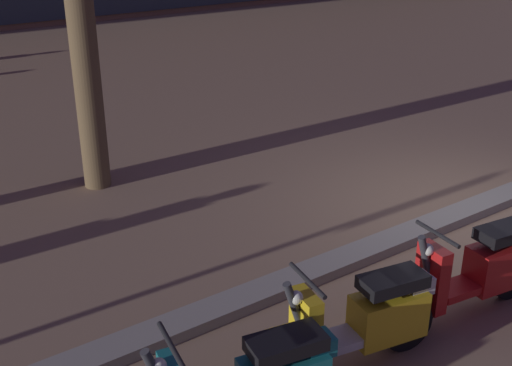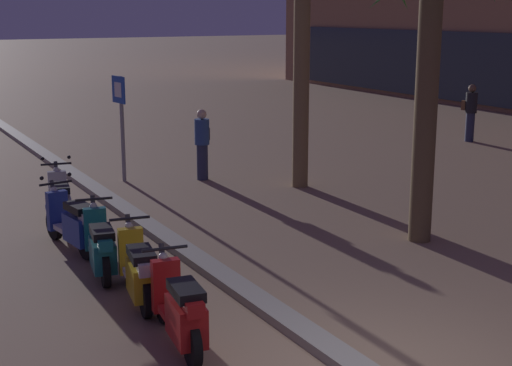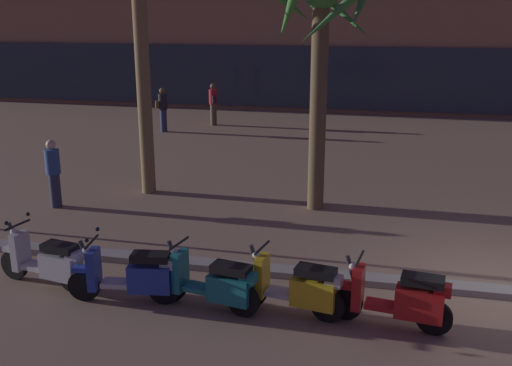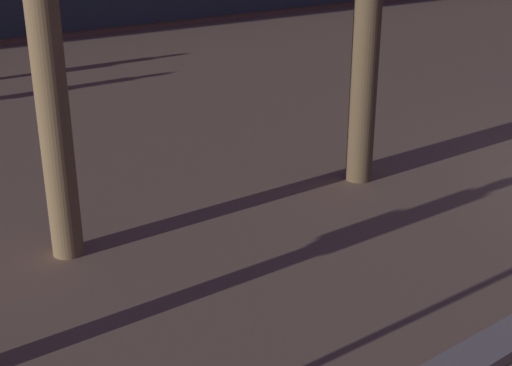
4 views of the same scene
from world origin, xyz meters
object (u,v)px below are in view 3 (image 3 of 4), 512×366
(scooter_teal_mid_centre, at_px, (214,284))
(palm_tree_mid_walkway, at_px, (321,38))
(scooter_yellow_far_back, at_px, (297,288))
(pedestrian_by_palm_tree, at_px, (53,172))
(scooter_blue_mid_front, at_px, (133,276))
(scooter_red_gap_after_mid, at_px, (400,299))
(pedestrian_strolling_near_curb, at_px, (163,109))
(pedestrian_window_shopping, at_px, (213,103))
(palm_tree_by_mall_entrance, at_px, (140,6))
(scooter_silver_last_in_row, at_px, (48,262))

(scooter_teal_mid_centre, bearing_deg, palm_tree_mid_walkway, 79.77)
(scooter_teal_mid_centre, xyz_separation_m, scooter_yellow_far_back, (1.28, 0.11, 0.01))
(palm_tree_mid_walkway, xyz_separation_m, pedestrian_by_palm_tree, (-6.07, -1.24, -3.06))
(scooter_blue_mid_front, distance_m, scooter_yellow_far_back, 2.62)
(scooter_blue_mid_front, relative_size, scooter_red_gap_after_mid, 1.01)
(scooter_teal_mid_centre, height_order, palm_tree_mid_walkway, palm_tree_mid_walkway)
(scooter_teal_mid_centre, height_order, pedestrian_strolling_near_curb, pedestrian_strolling_near_curb)
(palm_tree_mid_walkway, xyz_separation_m, pedestrian_window_shopping, (-5.38, 9.69, -3.02))
(scooter_yellow_far_back, xyz_separation_m, pedestrian_strolling_near_curb, (-7.21, 13.09, 0.45))
(scooter_teal_mid_centre, relative_size, pedestrian_window_shopping, 1.05)
(palm_tree_by_mall_entrance, bearing_deg, palm_tree_mid_walkway, -4.62)
(scooter_teal_mid_centre, xyz_separation_m, pedestrian_by_palm_tree, (-5.12, 4.04, 0.42))
(palm_tree_by_mall_entrance, bearing_deg, pedestrian_window_shopping, 96.25)
(scooter_yellow_far_back, bearing_deg, scooter_teal_mid_centre, -174.93)
(pedestrian_window_shopping, bearing_deg, palm_tree_by_mall_entrance, -83.75)
(scooter_red_gap_after_mid, xyz_separation_m, pedestrian_strolling_near_curb, (-8.73, 13.15, 0.44))
(palm_tree_by_mall_entrance, bearing_deg, pedestrian_by_palm_tree, -137.20)
(scooter_yellow_far_back, xyz_separation_m, pedestrian_window_shopping, (-5.71, 14.85, 0.45))
(scooter_yellow_far_back, relative_size, palm_tree_by_mall_entrance, 0.28)
(scooter_silver_last_in_row, bearing_deg, pedestrian_window_shopping, 95.65)
(scooter_blue_mid_front, xyz_separation_m, pedestrian_strolling_near_curb, (-4.59, 13.24, 0.45))
(scooter_teal_mid_centre, xyz_separation_m, pedestrian_window_shopping, (-4.42, 14.97, 0.46))
(pedestrian_strolling_near_curb, xyz_separation_m, pedestrian_by_palm_tree, (0.81, -9.16, -0.04))
(scooter_teal_mid_centre, distance_m, scooter_yellow_far_back, 1.29)
(scooter_teal_mid_centre, bearing_deg, scooter_yellow_far_back, 5.07)
(scooter_blue_mid_front, xyz_separation_m, pedestrian_by_palm_tree, (-3.79, 4.08, 0.41))
(scooter_yellow_far_back, bearing_deg, scooter_silver_last_in_row, 179.11)
(scooter_blue_mid_front, distance_m, scooter_teal_mid_centre, 1.33)
(scooter_silver_last_in_row, distance_m, palm_tree_by_mall_entrance, 6.87)
(scooter_yellow_far_back, height_order, palm_tree_mid_walkway, palm_tree_mid_walkway)
(scooter_silver_last_in_row, bearing_deg, scooter_teal_mid_centre, -3.47)
(pedestrian_by_palm_tree, bearing_deg, scooter_yellow_far_back, -31.51)
(palm_tree_by_mall_entrance, distance_m, pedestrian_strolling_near_curb, 8.80)
(palm_tree_mid_walkway, relative_size, pedestrian_window_shopping, 3.15)
(pedestrian_strolling_near_curb, bearing_deg, palm_tree_by_mall_entrance, -71.56)
(scooter_silver_last_in_row, xyz_separation_m, pedestrian_window_shopping, (-1.46, 14.79, 0.46))
(pedestrian_strolling_near_curb, relative_size, pedestrian_by_palm_tree, 1.04)
(scooter_blue_mid_front, relative_size, scooter_teal_mid_centre, 1.03)
(scooter_silver_last_in_row, height_order, scooter_red_gap_after_mid, scooter_silver_last_in_row)
(scooter_teal_mid_centre, bearing_deg, pedestrian_window_shopping, 106.46)
(palm_tree_by_mall_entrance, bearing_deg, pedestrian_strolling_near_curb, 108.44)
(scooter_red_gap_after_mid, bearing_deg, scooter_blue_mid_front, -178.72)
(pedestrian_window_shopping, distance_m, pedestrian_strolling_near_curb, 2.32)
(pedestrian_by_palm_tree, bearing_deg, scooter_red_gap_after_mid, -26.71)
(scooter_silver_last_in_row, height_order, pedestrian_strolling_near_curb, pedestrian_strolling_near_curb)
(pedestrian_by_palm_tree, bearing_deg, scooter_teal_mid_centre, -38.28)
(scooter_blue_mid_front, bearing_deg, palm_tree_mid_walkway, 66.76)
(scooter_silver_last_in_row, height_order, palm_tree_by_mall_entrance, palm_tree_by_mall_entrance)
(scooter_silver_last_in_row, height_order, scooter_blue_mid_front, same)
(scooter_teal_mid_centre, relative_size, pedestrian_strolling_near_curb, 1.05)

